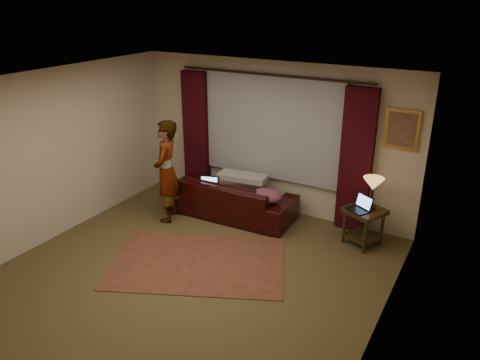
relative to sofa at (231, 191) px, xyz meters
The scene contains 20 objects.
floor 1.98m from the sofa, 76.04° to the right, with size 5.00×5.00×0.01m, color brown.
ceiling 2.89m from the sofa, 76.04° to the right, with size 5.00×5.00×0.02m, color silver.
wall_back 1.16m from the sofa, 53.33° to the left, with size 5.00×0.02×2.60m, color beige.
wall_front 4.48m from the sofa, 83.92° to the right, with size 5.00×0.02×2.60m, color beige.
wall_left 2.89m from the sofa, 137.34° to the right, with size 0.02×5.00×2.60m, color beige.
wall_right 3.61m from the sofa, 32.29° to the right, with size 0.02×5.00×2.60m, color beige.
sheer_curtain 1.28m from the sofa, 50.52° to the left, with size 2.50×0.05×1.80m, color #9A9BA2.
drape_left 1.37m from the sofa, 153.50° to the left, with size 0.50×0.14×2.30m, color black.
drape_right 2.16m from the sofa, 14.69° to the left, with size 0.50×0.14×2.30m, color black.
curtain_rod 2.05m from the sofa, 47.90° to the left, with size 0.04×0.04×3.40m, color black.
picture_frame 2.94m from the sofa, 13.07° to the left, with size 0.50×0.04×0.60m, color gold.
sofa is the anchor object (origin of this frame).
throw_blanket 0.51m from the sofa, 62.01° to the left, with size 0.84×0.34×0.10m, color #9F9E97.
clothing_pile 0.76m from the sofa, ahead, with size 0.50×0.38×0.21m, color #77364E.
laptop_sofa 0.41m from the sofa, 147.05° to the right, with size 0.32×0.35×0.23m, color black, non-canonical shape.
area_rug 1.68m from the sofa, 76.45° to the right, with size 2.45×1.64×0.01m, color brown.
end_table 2.28m from the sofa, ahead, with size 0.52×0.52×0.59m, color black.
tiffany_lamp 2.38m from the sofa, ahead, with size 0.31×0.31×0.50m, color olive, non-canonical shape.
laptop_table 2.21m from the sofa, ahead, with size 0.32×0.34×0.23m, color black, non-canonical shape.
person 1.14m from the sofa, 142.48° to the right, with size 0.51×0.51×1.73m, color #9F9E97.
Camera 1 is at (3.30, -4.44, 3.62)m, focal length 35.00 mm.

